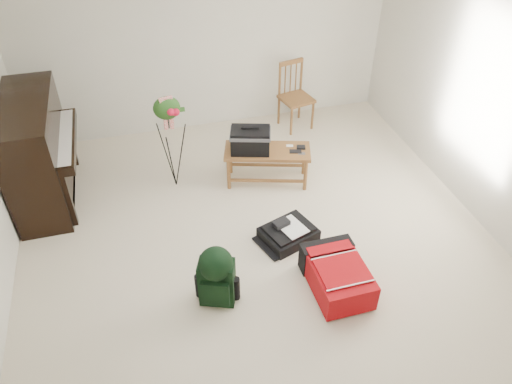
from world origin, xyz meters
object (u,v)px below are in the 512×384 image
object	(u,v)px
red_suitcase	(335,271)
bench	(256,145)
dining_chair	(296,96)
piano	(39,154)
flower_stand	(171,143)
black_duffel	(288,233)
green_backpack	(217,274)

from	to	relation	value
red_suitcase	bench	bearing A→B (deg)	99.12
dining_chair	red_suitcase	size ratio (longest dim) A/B	1.26
bench	dining_chair	world-z (taller)	dining_chair
piano	red_suitcase	distance (m)	3.54
piano	bench	xyz separation A→B (m)	(2.44, -0.42, -0.04)
piano	flower_stand	bearing A→B (deg)	-7.11
black_duffel	flower_stand	bearing A→B (deg)	109.58
piano	red_suitcase	world-z (taller)	piano
dining_chair	flower_stand	world-z (taller)	flower_stand
dining_chair	green_backpack	bearing A→B (deg)	-134.06
black_duffel	green_backpack	xyz separation A→B (m)	(-0.91, -0.62, 0.28)
piano	black_duffel	world-z (taller)	piano
dining_chair	flower_stand	bearing A→B (deg)	-165.54
bench	flower_stand	xyz separation A→B (m)	(-0.97, 0.23, 0.05)
green_backpack	black_duffel	bearing A→B (deg)	55.53
dining_chair	black_duffel	xyz separation A→B (m)	(-0.83, -2.25, -0.38)
bench	dining_chair	xyz separation A→B (m)	(0.90, 1.20, -0.10)
red_suitcase	flower_stand	size ratio (longest dim) A/B	0.61
piano	bench	world-z (taller)	piano
red_suitcase	black_duffel	world-z (taller)	red_suitcase
bench	red_suitcase	bearing A→B (deg)	-63.40
black_duffel	flower_stand	distance (m)	1.73
bench	black_duffel	bearing A→B (deg)	-69.33
red_suitcase	black_duffel	size ratio (longest dim) A/B	1.14
flower_stand	red_suitcase	bearing A→B (deg)	-69.25
green_backpack	dining_chair	bearing A→B (deg)	79.83
piano	green_backpack	bearing A→B (deg)	-52.47
red_suitcase	green_backpack	size ratio (longest dim) A/B	1.16
red_suitcase	flower_stand	world-z (taller)	flower_stand
bench	red_suitcase	xyz separation A→B (m)	(0.30, -1.77, -0.39)
red_suitcase	black_duffel	distance (m)	0.77
piano	red_suitcase	bearing A→B (deg)	-38.57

